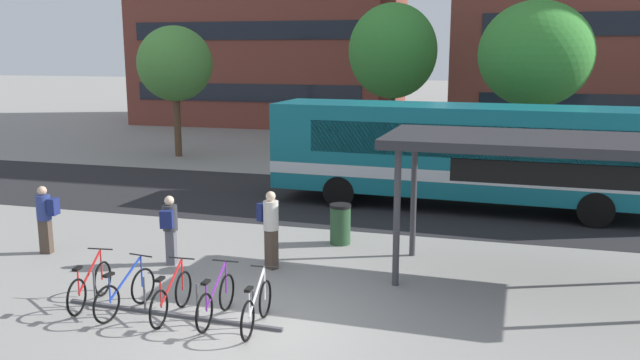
{
  "coord_description": "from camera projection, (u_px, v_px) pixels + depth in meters",
  "views": [
    {
      "loc": [
        4.18,
        -10.29,
        4.84
      ],
      "look_at": [
        -0.01,
        4.49,
        1.79
      ],
      "focal_mm": 36.63,
      "sensor_mm": 36.0,
      "label": 1
    }
  ],
  "objects": [
    {
      "name": "ground",
      "position": [
        253.0,
        324.0,
        11.77
      ],
      "size": [
        200.0,
        200.0,
        0.0
      ],
      "primitive_type": "plane",
      "color": "gray"
    },
    {
      "name": "bus_lane_asphalt",
      "position": [
        367.0,
        202.0,
        21.27
      ],
      "size": [
        80.0,
        7.2,
        0.01
      ],
      "primitive_type": "cube",
      "color": "#232326",
      "rests_on": "ground"
    },
    {
      "name": "city_bus",
      "position": [
        464.0,
        152.0,
        20.11
      ],
      "size": [
        12.12,
        3.1,
        3.2
      ],
      "rotation": [
        0.0,
        0.0,
        3.1
      ],
      "color": "#0F6070",
      "rests_on": "ground"
    },
    {
      "name": "bike_rack",
      "position": [
        171.0,
        312.0,
        12.08
      ],
      "size": [
        4.42,
        0.24,
        0.7
      ],
      "rotation": [
        0.0,
        0.0,
        -0.04
      ],
      "color": "#47474C",
      "rests_on": "ground"
    },
    {
      "name": "parked_bicycle_red_0",
      "position": [
        90.0,
        286.0,
        12.56
      ],
      "size": [
        0.52,
        1.72,
        0.99
      ],
      "rotation": [
        0.0,
        0.0,
        1.7
      ],
      "color": "black",
      "rests_on": "ground"
    },
    {
      "name": "parked_bicycle_blue_1",
      "position": [
        125.0,
        293.0,
        12.19
      ],
      "size": [
        0.52,
        1.71,
        0.99
      ],
      "rotation": [
        0.0,
        0.0,
        1.44
      ],
      "color": "black",
      "rests_on": "ground"
    },
    {
      "name": "parked_bicycle_red_2",
      "position": [
        171.0,
        297.0,
        11.99
      ],
      "size": [
        0.52,
        1.72,
        0.99
      ],
      "rotation": [
        0.0,
        0.0,
        1.62
      ],
      "color": "black",
      "rests_on": "ground"
    },
    {
      "name": "parked_bicycle_purple_3",
      "position": [
        216.0,
        301.0,
        11.83
      ],
      "size": [
        0.52,
        1.72,
        0.99
      ],
      "rotation": [
        0.0,
        0.0,
        1.6
      ],
      "color": "black",
      "rests_on": "ground"
    },
    {
      "name": "parked_bicycle_white_4",
      "position": [
        257.0,
        308.0,
        11.51
      ],
      "size": [
        0.52,
        1.72,
        0.99
      ],
      "rotation": [
        0.0,
        0.0,
        1.63
      ],
      "color": "black",
      "rests_on": "ground"
    },
    {
      "name": "transit_shelter",
      "position": [
        552.0,
        147.0,
        13.24
      ],
      "size": [
        6.79,
        3.1,
        3.11
      ],
      "rotation": [
        0.0,
        0.0,
        -0.03
      ],
      "color": "#38383D",
      "rests_on": "ground"
    },
    {
      "name": "commuter_navy_pack_0",
      "position": [
        170.0,
        226.0,
        14.84
      ],
      "size": [
        0.42,
        0.58,
        1.61
      ],
      "rotation": [
        0.0,
        0.0,
        1.8
      ],
      "color": "#565660",
      "rests_on": "ground"
    },
    {
      "name": "commuter_navy_pack_1",
      "position": [
        270.0,
        224.0,
        14.58
      ],
      "size": [
        0.61,
        0.54,
        1.79
      ],
      "rotation": [
        0.0,
        0.0,
        5.73
      ],
      "color": "#47382D",
      "rests_on": "ground"
    },
    {
      "name": "commuter_navy_pack_2",
      "position": [
        45.0,
        215.0,
        15.69
      ],
      "size": [
        0.55,
        0.38,
        1.66
      ],
      "rotation": [
        0.0,
        0.0,
        3.27
      ],
      "color": "#47382D",
      "rests_on": "ground"
    },
    {
      "name": "trash_bin",
      "position": [
        340.0,
        224.0,
        16.55
      ],
      "size": [
        0.55,
        0.55,
        1.03
      ],
      "color": "#284C2D",
      "rests_on": "ground"
    },
    {
      "name": "street_tree_0",
      "position": [
        393.0,
        51.0,
        28.87
      ],
      "size": [
        3.92,
        3.92,
        6.92
      ],
      "color": "brown",
      "rests_on": "ground"
    },
    {
      "name": "street_tree_1",
      "position": [
        175.0,
        64.0,
        29.68
      ],
      "size": [
        3.41,
        3.41,
        5.96
      ],
      "color": "brown",
      "rests_on": "ground"
    },
    {
      "name": "street_tree_3",
      "position": [
        536.0,
        54.0,
        24.3
      ],
      "size": [
        4.22,
        4.22,
        6.69
      ],
      "color": "brown",
      "rests_on": "ground"
    },
    {
      "name": "building_left_wing",
      "position": [
        273.0,
        10.0,
        44.58
      ],
      "size": [
        16.83,
        10.68,
        15.12
      ],
      "color": "brown",
      "rests_on": "ground"
    }
  ]
}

